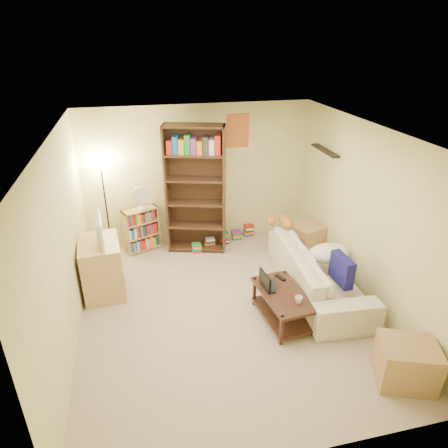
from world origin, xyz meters
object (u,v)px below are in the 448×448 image
Objects in this scene: mug at (299,300)px; end_cabinet at (406,363)px; sofa at (318,270)px; floor_lamp at (103,184)px; desk_fan at (141,197)px; side_table at (307,240)px; short_bookshelf at (141,230)px; laptop at (274,286)px; coffee_table at (283,302)px; tall_bookshelf at (195,187)px; tabby_cat at (283,221)px; tv_stand at (102,268)px; television at (96,230)px.

mug reaches higher than end_cabinet.
floor_lamp is at bearing 62.27° from sofa.
sofa is 18.29× the size of mug.
desk_fan is at bearing 57.27° from sofa.
short_bookshelf is at bearing 163.30° from side_table.
side_table is at bearing -16.15° from desk_fan.
floor_lamp reaches higher than short_bookshelf.
laptop is 0.47× the size of short_bookshelf.
sofa is 2.27× the size of coffee_table.
coffee_table is 2.53m from tall_bookshelf.
tabby_cat is 1.26× the size of desk_fan.
tv_stand is 4.20m from end_cabinet.
desk_fan is at bearing 54.95° from tv_stand.
tabby_cat is 2.43m from desk_fan.
side_table is at bearing -14.10° from floor_lamp.
laptop is 0.56× the size of television.
desk_fan is 0.73× the size of side_table.
tall_bookshelf is (-1.56, 1.66, 0.85)m from sofa.
tv_stand is 0.38× the size of tall_bookshelf.
desk_fan is (-2.49, 1.81, 0.69)m from sofa.
end_cabinet is (3.35, -2.53, -0.17)m from tv_stand.
coffee_table is at bearing -122.13° from television.
coffee_table is at bearing -46.34° from floor_lamp.
floor_lamp reaches higher than end_cabinet.
tall_bookshelf is at bearing 35.05° from laptop.
tv_stand is at bearing 142.97° from end_cabinet.
tv_stand is (-2.49, 1.47, -0.06)m from mug.
tv_stand reaches higher than laptop.
tv_stand is at bearing 81.68° from sofa.
television reaches higher than tabby_cat.
television is (-2.91, -0.25, 0.28)m from tabby_cat.
tall_bookshelf reaches higher than desk_fan.
end_cabinet is (1.76, -3.54, -0.93)m from tall_bookshelf.
sofa is at bearing -74.80° from tabby_cat.
tabby_cat is at bearing -90.23° from television.
sofa is at bearing -36.14° from desk_fan.
tabby_cat is 0.87× the size of end_cabinet.
mug is at bearing -73.66° from coffee_table.
mug is 2.95m from television.
desk_fan reaches higher than short_bookshelf.
end_cabinet is (-0.07, -2.89, -0.04)m from side_table.
tabby_cat is at bearing 99.06° from end_cabinet.
television reaches higher than laptop.
tv_stand is at bearing -119.92° from desk_fan.
end_cabinet reaches higher than coffee_table.
floor_lamp is (-2.31, 2.42, 1.01)m from coffee_table.
sofa reaches higher than laptop.
tall_bookshelf is 1.53m from floor_lamp.
short_bookshelf reaches higher than side_table.
tabby_cat is 0.33× the size of floor_lamp.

